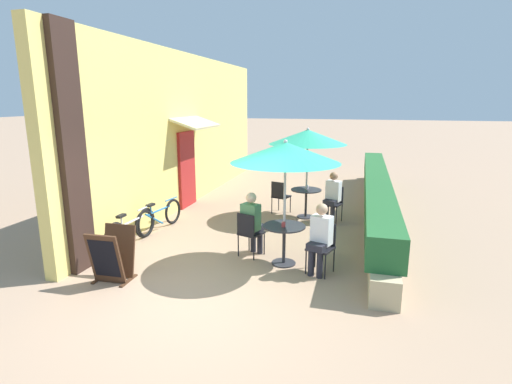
# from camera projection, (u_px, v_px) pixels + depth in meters

# --- Properties ---
(ground_plane) EXTENTS (120.00, 120.00, 0.00)m
(ground_plane) POSITION_uv_depth(u_px,v_px,m) (194.00, 301.00, 5.98)
(ground_plane) COLOR #9E7F66
(cafe_facade_wall) EXTENTS (0.98, 11.37, 4.20)m
(cafe_facade_wall) POSITION_uv_depth(u_px,v_px,m) (187.00, 131.00, 11.38)
(cafe_facade_wall) COLOR #E0CC6B
(cafe_facade_wall) RESTS_ON ground_plane
(planter_hedge) EXTENTS (0.60, 10.37, 1.01)m
(planter_hedge) POSITION_uv_depth(u_px,v_px,m) (376.00, 194.00, 10.44)
(planter_hedge) COLOR tan
(planter_hedge) RESTS_ON ground_plane
(patio_table_near) EXTENTS (0.77, 0.77, 0.73)m
(patio_table_near) POSITION_uv_depth(u_px,v_px,m) (284.00, 236.00, 7.23)
(patio_table_near) COLOR #28282D
(patio_table_near) RESTS_ON ground_plane
(patio_umbrella_near) EXTENTS (1.93, 1.93, 2.28)m
(patio_umbrella_near) POSITION_uv_depth(u_px,v_px,m) (285.00, 153.00, 6.89)
(patio_umbrella_near) COLOR #B7B7BC
(patio_umbrella_near) RESTS_ON ground_plane
(cafe_chair_near_left) EXTENTS (0.51, 0.51, 0.87)m
(cafe_chair_near_left) POSITION_uv_depth(u_px,v_px,m) (323.00, 244.00, 6.90)
(cafe_chair_near_left) COLOR black
(cafe_chair_near_left) RESTS_ON ground_plane
(seated_patron_near_left) EXTENTS (0.43, 0.48, 1.25)m
(seated_patron_near_left) POSITION_uv_depth(u_px,v_px,m) (320.00, 236.00, 6.77)
(seated_patron_near_left) COLOR #23232D
(seated_patron_near_left) RESTS_ON ground_plane
(cafe_chair_near_right) EXTENTS (0.51, 0.51, 0.87)m
(cafe_chair_near_right) POSITION_uv_depth(u_px,v_px,m) (249.00, 231.00, 7.57)
(cafe_chair_near_right) COLOR black
(cafe_chair_near_right) RESTS_ON ground_plane
(seated_patron_near_right) EXTENTS (0.43, 0.48, 1.25)m
(seated_patron_near_right) POSITION_uv_depth(u_px,v_px,m) (252.00, 221.00, 7.62)
(seated_patron_near_right) COLOR #23232D
(seated_patron_near_right) RESTS_ON ground_plane
(coffee_cup_near) EXTENTS (0.07, 0.07, 0.09)m
(coffee_cup_near) POSITION_uv_depth(u_px,v_px,m) (283.00, 225.00, 7.10)
(coffee_cup_near) COLOR #B73D3D
(coffee_cup_near) RESTS_ON patio_table_near
(patio_table_mid) EXTENTS (0.77, 0.77, 0.73)m
(patio_table_mid) POSITION_uv_depth(u_px,v_px,m) (306.00, 197.00, 10.15)
(patio_table_mid) COLOR #28282D
(patio_table_mid) RESTS_ON ground_plane
(patio_umbrella_mid) EXTENTS (1.93, 1.93, 2.28)m
(patio_umbrella_mid) POSITION_uv_depth(u_px,v_px,m) (308.00, 137.00, 9.81)
(patio_umbrella_mid) COLOR #B7B7BC
(patio_umbrella_mid) RESTS_ON ground_plane
(cafe_chair_mid_left) EXTENTS (0.51, 0.51, 0.87)m
(cafe_chair_mid_left) POSITION_uv_depth(u_px,v_px,m) (334.00, 201.00, 9.83)
(cafe_chair_mid_left) COLOR black
(cafe_chair_mid_left) RESTS_ON ground_plane
(seated_patron_mid_left) EXTENTS (0.43, 0.48, 1.25)m
(seated_patron_mid_left) POSITION_uv_depth(u_px,v_px,m) (332.00, 195.00, 9.70)
(seated_patron_mid_left) COLOR #23232D
(seated_patron_mid_left) RESTS_ON ground_plane
(cafe_chair_mid_right) EXTENTS (0.51, 0.51, 0.87)m
(cafe_chair_mid_right) POSITION_uv_depth(u_px,v_px,m) (280.00, 195.00, 10.48)
(cafe_chair_mid_right) COLOR black
(cafe_chair_mid_right) RESTS_ON ground_plane
(coffee_cup_mid) EXTENTS (0.07, 0.07, 0.09)m
(coffee_cup_mid) POSITION_uv_depth(u_px,v_px,m) (307.00, 187.00, 10.19)
(coffee_cup_mid) COLOR white
(coffee_cup_mid) RESTS_ON patio_table_mid
(bicycle_leaning) EXTENTS (0.14, 1.73, 0.73)m
(bicycle_leaning) POSITION_uv_depth(u_px,v_px,m) (131.00, 229.00, 8.23)
(bicycle_leaning) COLOR black
(bicycle_leaning) RESTS_ON ground_plane
(bicycle_second) EXTENTS (0.29, 1.69, 0.70)m
(bicycle_second) POSITION_uv_depth(u_px,v_px,m) (159.00, 217.00, 9.17)
(bicycle_second) COLOR black
(bicycle_second) RESTS_ON ground_plane
(menu_board) EXTENTS (0.60, 0.64, 0.89)m
(menu_board) POSITION_uv_depth(u_px,v_px,m) (113.00, 255.00, 6.59)
(menu_board) COLOR #422819
(menu_board) RESTS_ON ground_plane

